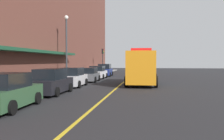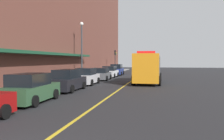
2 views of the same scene
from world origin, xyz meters
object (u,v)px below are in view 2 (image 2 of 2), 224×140
object	(u,v)px
utility_truck	(148,68)
street_lamp_left	(82,44)
parked_car_3	(87,77)
parked_car_2	(68,81)
parking_meter_0	(94,71)
parking_meter_1	(64,76)
traffic_light_near	(115,57)
parked_car_1	(31,89)
parked_car_5	(110,72)
parked_car_6	(117,70)
parked_car_4	(101,74)

from	to	relation	value
utility_truck	street_lamp_left	bearing A→B (deg)	-99.15
parked_car_3	parked_car_2	bearing A→B (deg)	179.69
parked_car_3	parking_meter_0	size ratio (longest dim) A/B	3.16
parking_meter_1	traffic_light_near	xyz separation A→B (m)	(0.06, 24.86, 2.10)
parked_car_1	parked_car_5	world-z (taller)	parked_car_1
traffic_light_near	parked_car_6	bearing A→B (deg)	-76.75
parked_car_1	parking_meter_1	distance (m)	8.26
street_lamp_left	parking_meter_0	bearing A→B (deg)	78.96
parked_car_6	parking_meter_1	distance (m)	19.05
parked_car_3	parking_meter_0	distance (m)	7.40
parked_car_2	parked_car_1	bearing A→B (deg)	179.34
parking_meter_0	parked_car_1	bearing A→B (deg)	-85.71
parking_meter_0	parked_car_5	bearing A→B (deg)	68.65
parked_car_2	traffic_light_near	bearing A→B (deg)	2.66
parked_car_1	parked_car_6	world-z (taller)	parked_car_6
parked_car_4	parking_meter_1	xyz separation A→B (m)	(-1.46, -8.24, 0.33)
parked_car_1	traffic_light_near	xyz separation A→B (m)	(-1.29, 33.01, 2.35)
parked_car_1	parked_car_4	bearing A→B (deg)	-2.65
parked_car_3	parked_car_6	xyz separation A→B (m)	(0.10, 16.40, 0.06)
parked_car_1	street_lamp_left	distance (m)	15.49
utility_truck	street_lamp_left	distance (m)	8.60
traffic_light_near	parking_meter_1	bearing A→B (deg)	-90.14
parked_car_4	parked_car_3	bearing A→B (deg)	177.18
street_lamp_left	parked_car_2	bearing A→B (deg)	-78.00
parked_car_4	utility_truck	xyz separation A→B (m)	(5.96, -2.83, 0.87)
parked_car_2	parked_car_4	distance (m)	10.87
utility_truck	parked_car_4	bearing A→B (deg)	-114.80
parked_car_4	parked_car_6	world-z (taller)	parked_car_6
parked_car_2	parked_car_5	xyz separation A→B (m)	(0.03, 16.14, -0.04)
parked_car_6	parked_car_5	bearing A→B (deg)	178.03
parked_car_5	street_lamp_left	xyz separation A→B (m)	(-2.03, -6.73, 3.63)
parked_car_1	parking_meter_0	world-z (taller)	parked_car_1
parked_car_1	parking_meter_1	size ratio (longest dim) A/B	3.37
parking_meter_0	street_lamp_left	distance (m)	4.58
parked_car_3	parking_meter_0	bearing A→B (deg)	9.54
parked_car_1	parked_car_5	xyz separation A→B (m)	(0.08, 21.66, -0.03)
utility_truck	street_lamp_left	world-z (taller)	street_lamp_left
parking_meter_1	parked_car_3	bearing A→B (deg)	62.58
parked_car_2	street_lamp_left	size ratio (longest dim) A/B	0.65
parked_car_5	parked_car_6	xyz separation A→B (m)	(0.01, 5.48, 0.09)
parked_car_5	parking_meter_0	bearing A→B (deg)	158.38
parked_car_1	parked_car_3	bearing A→B (deg)	-2.24
parked_car_1	parked_car_4	size ratio (longest dim) A/B	1.06
parked_car_3	traffic_light_near	distance (m)	22.43
parked_car_4	parking_meter_0	bearing A→B (deg)	40.30
utility_truck	parking_meter_1	bearing A→B (deg)	-53.26
parked_car_5	parked_car_6	size ratio (longest dim) A/B	0.96
parked_car_2	parking_meter_1	world-z (taller)	parked_car_2
street_lamp_left	utility_truck	bearing A→B (deg)	-9.77
parked_car_1	parked_car_2	size ratio (longest dim) A/B	0.99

